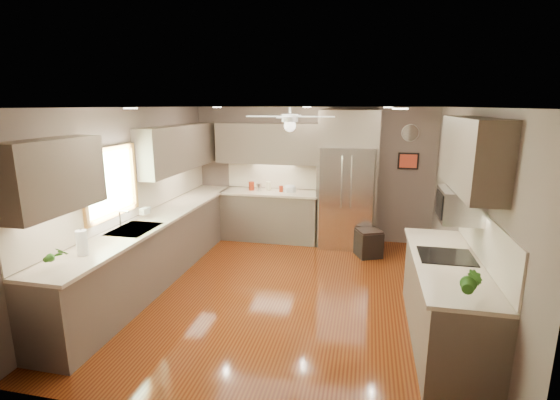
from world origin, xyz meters
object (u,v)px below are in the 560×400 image
at_px(soap_bottle, 146,210).
at_px(potted_plant_left, 56,255).
at_px(refrigerator, 347,182).
at_px(stool, 368,243).
at_px(canister_c, 268,186).
at_px(canister_d, 281,189).
at_px(canister_a, 252,186).
at_px(canister_b, 259,187).
at_px(paper_towel, 82,243).
at_px(potted_plant_right, 472,283).
at_px(bowl, 290,191).
at_px(microwave, 460,205).

height_order(soap_bottle, potted_plant_left, potted_plant_left).
relative_size(refrigerator, stool, 4.83).
xyz_separation_m(canister_c, canister_d, (0.26, -0.07, -0.03)).
bearing_deg(canister_a, stool, -14.90).
xyz_separation_m(canister_b, canister_d, (0.43, -0.00, -0.01)).
relative_size(soap_bottle, refrigerator, 0.08).
xyz_separation_m(canister_a, stool, (2.23, -0.59, -0.78)).
bearing_deg(potted_plant_left, paper_towel, 89.22).
relative_size(stool, paper_towel, 1.73).
relative_size(canister_c, paper_towel, 0.55).
xyz_separation_m(potted_plant_left, stool, (3.06, 3.49, -0.84)).
distance_m(soap_bottle, paper_towel, 1.53).
height_order(refrigerator, paper_towel, refrigerator).
height_order(potted_plant_right, paper_towel, potted_plant_right).
xyz_separation_m(canister_d, paper_towel, (-1.41, -3.67, 0.08)).
distance_m(canister_b, potted_plant_left, 4.17).
relative_size(potted_plant_left, bowl, 1.16).
distance_m(canister_d, bowl, 0.17).
bearing_deg(refrigerator, soap_bottle, -142.58).
relative_size(potted_plant_right, stool, 0.61).
bearing_deg(bowl, potted_plant_left, -111.50).
bearing_deg(potted_plant_left, canister_c, 74.31).
bearing_deg(stool, paper_towel, -134.42).
bearing_deg(potted_plant_left, microwave, 18.25).
height_order(canister_b, canister_c, canister_c).
xyz_separation_m(potted_plant_right, microwave, (0.10, 1.17, 0.39)).
distance_m(potted_plant_right, stool, 3.55).
bearing_deg(paper_towel, canister_a, 77.47).
relative_size(canister_a, potted_plant_right, 0.55).
bearing_deg(canister_c, potted_plant_left, -105.69).
bearing_deg(soap_bottle, bowl, 51.14).
bearing_deg(canister_d, potted_plant_right, -57.89).
bearing_deg(potted_plant_right, bowl, 120.43).
xyz_separation_m(canister_b, canister_c, (0.17, 0.06, 0.02)).
distance_m(canister_c, potted_plant_left, 4.27).
distance_m(potted_plant_left, microwave, 4.20).
distance_m(canister_b, canister_d, 0.43).
relative_size(canister_a, canister_b, 1.14).
relative_size(canister_a, bowl, 0.72).
bearing_deg(canister_d, soap_bottle, -125.72).
bearing_deg(canister_a, bowl, -4.38).
height_order(refrigerator, microwave, refrigerator).
bearing_deg(stool, canister_d, 161.30).
distance_m(stool, paper_towel, 4.44).
bearing_deg(bowl, canister_a, 175.62).
relative_size(canister_a, potted_plant_left, 0.62).
distance_m(canister_a, stool, 2.44).
distance_m(refrigerator, microwave, 3.03).
relative_size(soap_bottle, potted_plant_left, 0.74).
bearing_deg(refrigerator, bowl, 179.57).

